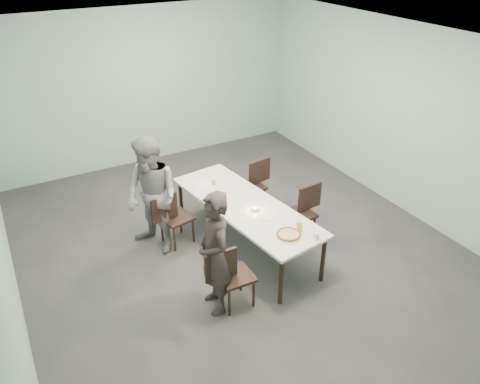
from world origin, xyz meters
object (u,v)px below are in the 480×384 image
water_tumbler (316,236)px  tealight (255,209)px  diner_near (215,254)px  pizza (289,235)px  diner_far (152,197)px  beer_glass (299,227)px  amber_tumbler (214,182)px  table (245,208)px  side_plate (268,217)px  chair_near_right (303,209)px  chair_far_left (172,215)px  chair_far_right (254,182)px  chair_near_left (229,273)px

water_tumbler → tealight: 1.01m
water_tumbler → tealight: (-0.33, 0.95, -0.02)m
diner_near → pizza: (1.04, -0.03, -0.05)m
diner_near → diner_far: (-0.22, 1.55, 0.06)m
diner_near → beer_glass: size_ratio=10.92×
amber_tumbler → beer_glass: bearing=-76.3°
beer_glass → table: bearing=106.4°
table → side_plate: (0.10, -0.45, 0.06)m
diner_far → pizza: bearing=16.5°
pizza → table: bearing=96.0°
table → diner_far: bearing=151.1°
chair_near_right → side_plate: size_ratio=4.83×
amber_tumbler → tealight: bearing=-80.1°
chair_far_left → beer_glass: bearing=-64.2°
chair_far_left → chair_far_right: (1.59, 0.30, 0.00)m
water_tumbler → amber_tumbler: size_ratio=1.12×
diner_near → tealight: bearing=130.9°
diner_near → side_plate: 1.14m
diner_near → water_tumbler: size_ratio=18.20×
pizza → tealight: tealight is taller
chair_near_right → pizza: 1.14m
chair_far_left → pizza: 1.87m
pizza → tealight: (-0.07, 0.73, 0.00)m
diner_far → pizza: (1.26, -1.58, -0.11)m
side_plate → amber_tumbler: (-0.24, 1.19, 0.04)m
diner_far → beer_glass: bearing=20.4°
table → diner_far: 1.34m
chair_far_left → side_plate: 1.48m
diner_far → tealight: bearing=32.4°
chair_far_left → diner_near: bearing=-103.0°
chair_near_left → side_plate: size_ratio=4.83×
amber_tumbler → chair_far_left: bearing=-170.0°
chair_near_right → amber_tumbler: (-1.04, 0.93, 0.29)m
chair_near_left → chair_far_left: bearing=95.9°
chair_far_right → diner_far: 1.90m
chair_near_right → diner_near: size_ratio=0.53×
table → side_plate: side_plate is taller
chair_near_left → pizza: 0.92m
chair_far_left → amber_tumbler: 0.83m
tealight → diner_far: bearing=144.4°
chair_near_right → beer_glass: beer_glass is taller
chair_near_right → tealight: (-0.87, -0.03, 0.27)m
chair_far_right → water_tumbler: chair_far_right is taller
chair_far_left → side_plate: chair_far_left is taller
beer_glass → amber_tumbler: bearing=103.7°
chair_near_right → chair_far_right: size_ratio=1.00×
chair_far_right → pizza: 1.96m
chair_far_left → side_plate: bearing=-58.1°
beer_glass → chair_near_right: bearing=49.8°
chair_near_right → pizza: chair_near_right is taller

